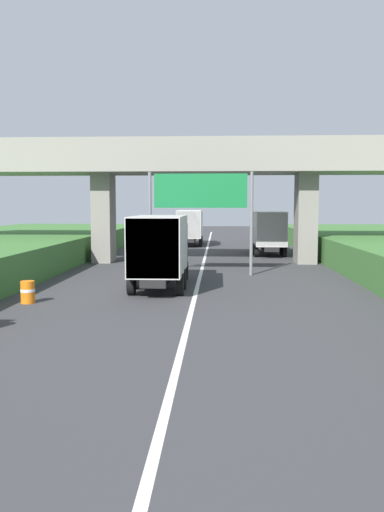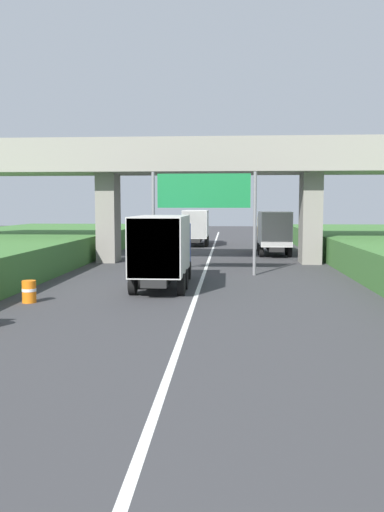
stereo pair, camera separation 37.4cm
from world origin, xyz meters
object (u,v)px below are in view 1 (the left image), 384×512
(overhead_highway_sign, at_px, (201,198))
(truck_yellow, at_px, (268,230))
(truck_blue, at_px, (161,247))
(truck_red, at_px, (190,226))
(construction_barrel_3, at_px, (28,292))

(overhead_highway_sign, relative_size, truck_yellow, 0.81)
(truck_blue, bearing_deg, truck_red, 90.03)
(truck_yellow, xyz_separation_m, truck_red, (-6.71, 9.38, 0.00))
(truck_yellow, height_order, truck_red, same)
(overhead_highway_sign, height_order, truck_yellow, overhead_highway_sign)
(overhead_highway_sign, height_order, truck_blue, overhead_highway_sign)
(overhead_highway_sign, bearing_deg, truck_blue, -110.20)
(truck_yellow, distance_m, truck_blue, 18.83)
(truck_red, height_order, construction_barrel_3, truck_red)
(truck_yellow, bearing_deg, overhead_highway_sign, -111.04)
(overhead_highway_sign, relative_size, construction_barrel_3, 6.53)
(truck_yellow, bearing_deg, truck_red, 125.58)
(overhead_highway_sign, xyz_separation_m, truck_yellow, (4.97, 12.92, -2.38))
(construction_barrel_3, bearing_deg, truck_yellow, 62.17)
(truck_yellow, bearing_deg, truck_blue, -110.81)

